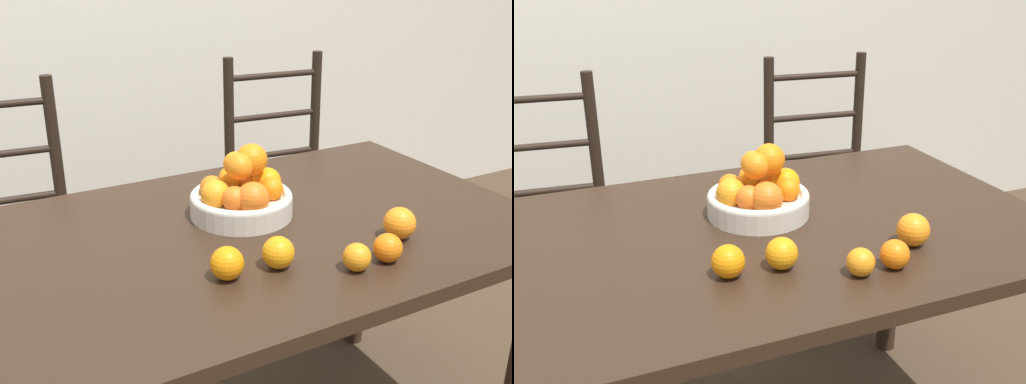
# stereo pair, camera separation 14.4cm
# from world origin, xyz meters

# --- Properties ---
(dining_table) EXTENTS (1.69, 0.87, 0.77)m
(dining_table) POSITION_xyz_m (0.00, 0.00, 0.67)
(dining_table) COLOR black
(dining_table) RESTS_ON ground_plane
(fruit_bowl) EXTENTS (0.26, 0.26, 0.19)m
(fruit_bowl) POSITION_xyz_m (0.15, 0.08, 0.83)
(fruit_bowl) COLOR beige
(fruit_bowl) RESTS_ON dining_table
(orange_loose_0) EXTENTS (0.08, 0.08, 0.08)m
(orange_loose_0) POSITION_xyz_m (0.41, -0.22, 0.80)
(orange_loose_0) COLOR orange
(orange_loose_0) RESTS_ON dining_table
(orange_loose_1) EXTENTS (0.06, 0.06, 0.06)m
(orange_loose_1) POSITION_xyz_m (0.31, -0.29, 0.80)
(orange_loose_1) COLOR orange
(orange_loose_1) RESTS_ON dining_table
(orange_loose_2) EXTENTS (0.07, 0.07, 0.07)m
(orange_loose_2) POSITION_xyz_m (0.09, -0.20, 0.80)
(orange_loose_2) COLOR orange
(orange_loose_2) RESTS_ON dining_table
(orange_loose_3) EXTENTS (0.07, 0.07, 0.07)m
(orange_loose_3) POSITION_xyz_m (-0.03, -0.19, 0.80)
(orange_loose_3) COLOR orange
(orange_loose_3) RESTS_ON dining_table
(orange_loose_4) EXTENTS (0.06, 0.06, 0.06)m
(orange_loose_4) POSITION_xyz_m (0.23, -0.29, 0.80)
(orange_loose_4) COLOR orange
(orange_loose_4) RESTS_ON dining_table
(chair_left) EXTENTS (0.45, 0.44, 1.03)m
(chair_left) POSITION_xyz_m (-0.37, 0.71, 0.47)
(chair_left) COLOR black
(chair_left) RESTS_ON ground_plane
(chair_right) EXTENTS (0.45, 0.44, 1.03)m
(chair_right) POSITION_xyz_m (0.67, 0.71, 0.47)
(chair_right) COLOR black
(chair_right) RESTS_ON ground_plane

